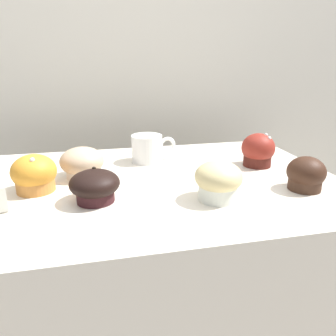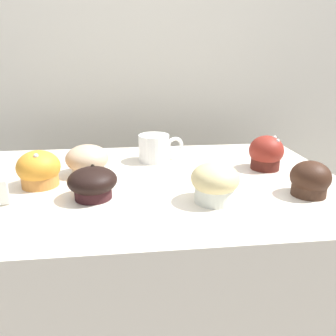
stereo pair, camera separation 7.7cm
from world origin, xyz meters
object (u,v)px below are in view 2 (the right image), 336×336
Objects in this scene: muffin_back_left at (87,160)px; muffin_front_left at (266,153)px; muffin_back_right at (215,182)px; muffin_back_center at (93,183)px; coffee_cup at (155,147)px; muffin_front_center at (310,180)px; muffin_front_right at (39,170)px.

muffin_front_left is at bearing -1.57° from muffin_back_left.
muffin_back_left is 0.35m from muffin_back_right.
muffin_back_center is 0.79× the size of coffee_cup.
muffin_front_center is 0.19m from muffin_front_left.
muffin_front_right is at bearing 160.83° from muffin_back_right.
muffin_back_left is 0.21m from coffee_cup.
muffin_back_right is 0.76× the size of coffee_cup.
muffin_front_left is (0.48, -0.01, 0.01)m from muffin_back_left.
muffin_front_center is 0.78× the size of muffin_back_left.
muffin_front_right reaches higher than muffin_back_right.
muffin_back_left is at bearing 178.43° from muffin_front_left.
muffin_front_left is 0.94× the size of muffin_front_right.
muffin_back_left is 1.09× the size of muffin_back_right.
muffin_back_right reaches higher than muffin_back_center.
muffin_front_right is at bearing -174.16° from muffin_front_left.
muffin_back_right reaches higher than muffin_front_center.
muffin_back_left is 1.10× the size of muffin_front_right.
coffee_cup is (-0.10, 0.30, -0.00)m from muffin_back_right.
coffee_cup is at bearing 108.92° from muffin_back_right.
muffin_back_center is at bearing 169.60° from muffin_back_right.
muffin_front_center is 0.43m from coffee_cup.
muffin_back_center is (-0.47, 0.04, -0.00)m from muffin_front_center.
muffin_back_right is (0.29, -0.21, 0.01)m from muffin_back_left.
muffin_back_right is at bearing -10.40° from muffin_back_center.
muffin_front_right reaches higher than muffin_front_center.
muffin_front_left is at bearing 18.24° from muffin_back_center.
muffin_front_right is 0.75× the size of coffee_cup.
muffin_back_center is (-0.45, -0.15, -0.01)m from muffin_front_left.
muffin_front_left is 0.47m from muffin_back_center.
muffin_front_right is (-0.58, -0.06, -0.00)m from muffin_front_left.
muffin_front_left reaches higher than muffin_back_center.
muffin_back_left is (-0.50, 0.20, 0.00)m from muffin_front_center.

